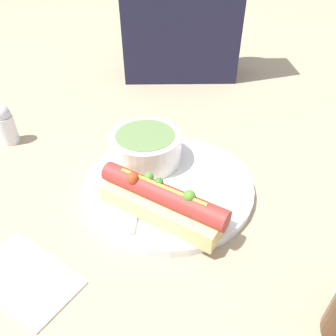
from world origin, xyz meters
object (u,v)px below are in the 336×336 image
object	(u,v)px
hot_dog	(162,201)
soup_bowl	(146,147)
salt_shaker	(6,125)
spoon	(145,171)

from	to	relation	value
hot_dog	soup_bowl	xyz separation A→B (m)	(-0.03, 0.13, 0.00)
hot_dog	salt_shaker	distance (m)	0.36
soup_bowl	spoon	bearing A→B (deg)	-91.98
hot_dog	spoon	distance (m)	0.10
spoon	salt_shaker	size ratio (longest dim) A/B	2.34
spoon	salt_shaker	distance (m)	0.29
hot_dog	spoon	xyz separation A→B (m)	(-0.03, 0.09, -0.02)
spoon	salt_shaker	bearing A→B (deg)	71.15
soup_bowl	salt_shaker	bearing A→B (deg)	162.80
hot_dog	spoon	size ratio (longest dim) A/B	1.01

